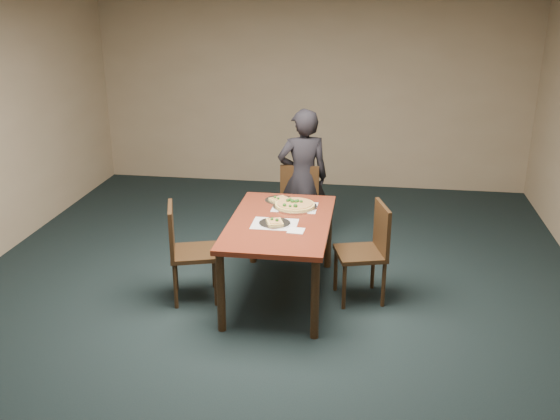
# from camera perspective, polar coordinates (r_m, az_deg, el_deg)

# --- Properties ---
(ground) EXTENTS (8.00, 8.00, 0.00)m
(ground) POSITION_cam_1_polar(r_m,az_deg,el_deg) (5.47, -1.78, -10.22)
(ground) COLOR black
(ground) RESTS_ON ground
(room_shell) EXTENTS (8.00, 8.00, 8.00)m
(room_shell) POSITION_cam_1_polar(r_m,az_deg,el_deg) (4.83, -2.00, 7.89)
(room_shell) COLOR tan
(room_shell) RESTS_ON ground
(dining_table) EXTENTS (0.90, 1.50, 0.75)m
(dining_table) POSITION_cam_1_polar(r_m,az_deg,el_deg) (5.62, -0.00, -1.84)
(dining_table) COLOR #5A1E12
(dining_table) RESTS_ON ground
(chair_far) EXTENTS (0.42, 0.42, 0.91)m
(chair_far) POSITION_cam_1_polar(r_m,az_deg,el_deg) (6.71, 1.67, 0.56)
(chair_far) COLOR black
(chair_far) RESTS_ON ground
(chair_left) EXTENTS (0.53, 0.53, 0.91)m
(chair_left) POSITION_cam_1_polar(r_m,az_deg,el_deg) (5.70, -8.68, -3.34)
(chair_left) COLOR black
(chair_left) RESTS_ON ground
(chair_right) EXTENTS (0.52, 0.52, 0.91)m
(chair_right) POSITION_cam_1_polar(r_m,az_deg,el_deg) (5.69, 8.13, -3.32)
(chair_right) COLOR black
(chair_right) RESTS_ON ground
(diner) EXTENTS (0.64, 0.51, 1.52)m
(diner) POSITION_cam_1_polar(r_m,az_deg,el_deg) (6.76, 2.11, 2.92)
(diner) COLOR black
(diner) RESTS_ON ground
(placemat_main) EXTENTS (0.42, 0.32, 0.00)m
(placemat_main) POSITION_cam_1_polar(r_m,az_deg,el_deg) (5.92, 1.37, 0.27)
(placemat_main) COLOR white
(placemat_main) RESTS_ON dining_table
(placemat_near) EXTENTS (0.40, 0.30, 0.00)m
(placemat_near) POSITION_cam_1_polar(r_m,az_deg,el_deg) (5.51, -0.49, -1.28)
(placemat_near) COLOR white
(placemat_near) RESTS_ON dining_table
(pizza_pan) EXTENTS (0.42, 0.42, 0.07)m
(pizza_pan) POSITION_cam_1_polar(r_m,az_deg,el_deg) (5.91, 1.36, 0.46)
(pizza_pan) COLOR silver
(pizza_pan) RESTS_ON dining_table
(slice_plate_near) EXTENTS (0.28, 0.28, 0.06)m
(slice_plate_near) POSITION_cam_1_polar(r_m,az_deg,el_deg) (5.51, -0.49, -1.16)
(slice_plate_near) COLOR silver
(slice_plate_near) RESTS_ON dining_table
(slice_plate_far) EXTENTS (0.28, 0.28, 0.05)m
(slice_plate_far) POSITION_cam_1_polar(r_m,az_deg,el_deg) (6.09, -0.08, 0.95)
(slice_plate_far) COLOR silver
(slice_plate_far) RESTS_ON dining_table
(napkin) EXTENTS (0.15, 0.15, 0.01)m
(napkin) POSITION_cam_1_polar(r_m,az_deg,el_deg) (5.36, 1.47, -1.90)
(napkin) COLOR white
(napkin) RESTS_ON dining_table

